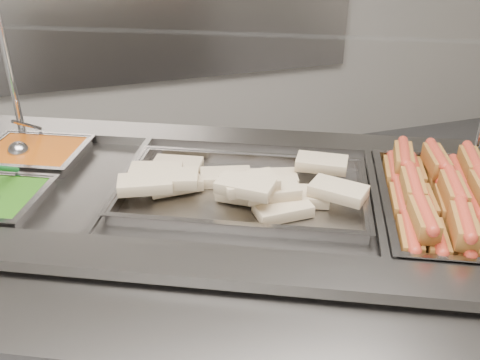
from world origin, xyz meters
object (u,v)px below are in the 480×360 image
object	(u,v)px
steam_counter	(225,305)
sneeze_guard	(233,39)
pan_hotdogs	(445,213)
pan_wraps	(243,195)
ladle	(19,150)

from	to	relation	value
steam_counter	sneeze_guard	size ratio (longest dim) A/B	1.27
steam_counter	pan_hotdogs	size ratio (longest dim) A/B	3.20
pan_wraps	sneeze_guard	bearing A→B (deg)	80.41
steam_counter	sneeze_guard	distance (m)	0.86
steam_counter	pan_wraps	world-z (taller)	pan_wraps
pan_hotdogs	pan_wraps	world-z (taller)	same
pan_hotdogs	ladle	xyz separation A→B (m)	(-1.16, 0.69, 0.05)
steam_counter	sneeze_guard	world-z (taller)	sneeze_guard
sneeze_guard	ladle	world-z (taller)	sneeze_guard
pan_wraps	ladle	distance (m)	0.78
pan_hotdogs	pan_wraps	bearing A→B (deg)	155.06
sneeze_guard	pan_wraps	distance (m)	0.46
pan_wraps	ladle	bearing A→B (deg)	145.11
sneeze_guard	steam_counter	bearing A→B (deg)	-114.94
pan_wraps	steam_counter	bearing A→B (deg)	155.06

